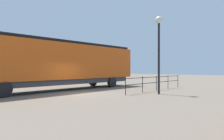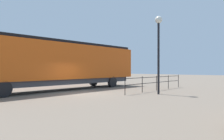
% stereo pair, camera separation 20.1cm
% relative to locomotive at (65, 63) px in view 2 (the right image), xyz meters
% --- Properties ---
extents(ground_plane, '(120.00, 120.00, 0.00)m').
position_rel_locomotive_xyz_m(ground_plane, '(3.47, -0.98, -2.39)').
color(ground_plane, '#756656').
extents(locomotive, '(3.06, 16.86, 4.26)m').
position_rel_locomotive_xyz_m(locomotive, '(0.00, 0.00, 0.00)').
color(locomotive, '#D15114').
rests_on(locomotive, ground_plane).
extents(lamp_post, '(0.53, 0.53, 5.75)m').
position_rel_locomotive_xyz_m(lamp_post, '(8.04, 2.44, 1.76)').
color(lamp_post, black).
rests_on(lamp_post, ground_plane).
extents(platform_fence, '(0.05, 8.95, 1.27)m').
position_rel_locomotive_xyz_m(platform_fence, '(6.50, 4.85, -1.56)').
color(platform_fence, black).
rests_on(platform_fence, ground_plane).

